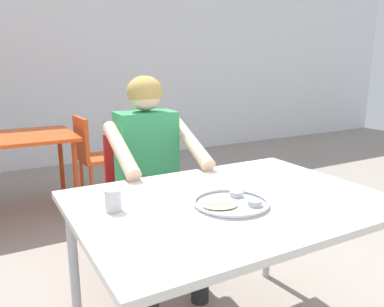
% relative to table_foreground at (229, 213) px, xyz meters
% --- Properties ---
extents(back_wall, '(12.00, 0.12, 3.40)m').
position_rel_table_foreground_xyz_m(back_wall, '(0.04, 3.87, 1.02)').
color(back_wall, white).
rests_on(back_wall, ground).
extents(table_foreground, '(1.28, 0.94, 0.75)m').
position_rel_table_foreground_xyz_m(table_foreground, '(0.00, 0.00, 0.00)').
color(table_foreground, silver).
rests_on(table_foreground, ground).
extents(thali_tray, '(0.31, 0.31, 0.03)m').
position_rel_table_foreground_xyz_m(thali_tray, '(-0.04, -0.06, 0.08)').
color(thali_tray, '#B7BABF').
rests_on(thali_tray, table_foreground).
extents(drinking_cup, '(0.07, 0.07, 0.09)m').
position_rel_table_foreground_xyz_m(drinking_cup, '(-0.47, 0.11, 0.11)').
color(drinking_cup, silver).
rests_on(drinking_cup, table_foreground).
extents(chair_foreground, '(0.42, 0.43, 0.87)m').
position_rel_table_foreground_xyz_m(chair_foreground, '(-0.04, 0.93, -0.19)').
color(chair_foreground, red).
rests_on(chair_foreground, ground).
extents(diner_foreground, '(0.51, 0.56, 1.24)m').
position_rel_table_foreground_xyz_m(diner_foreground, '(-0.05, 0.71, 0.05)').
color(diner_foreground, '#272727').
rests_on(diner_foreground, ground).
extents(table_background_red, '(0.93, 0.77, 0.71)m').
position_rel_table_foreground_xyz_m(table_background_red, '(-0.63, 2.26, -0.06)').
color(table_background_red, '#E04C19').
rests_on(table_background_red, ground).
extents(chair_red_right, '(0.45, 0.41, 0.82)m').
position_rel_table_foreground_xyz_m(chair_red_right, '(0.03, 2.26, -0.20)').
color(chair_red_right, '#CF4E1A').
rests_on(chair_red_right, ground).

